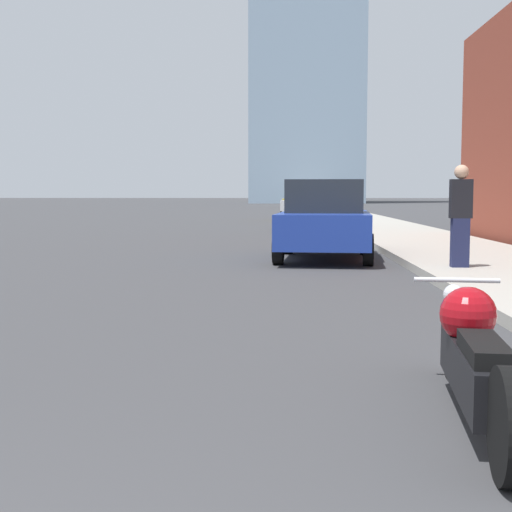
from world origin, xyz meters
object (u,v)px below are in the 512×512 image
(parked_car_blue, at_px, (325,220))
(parked_car_yellow, at_px, (302,203))
(parked_car_white, at_px, (309,207))
(pedestrian, at_px, (461,215))
(motorcycle, at_px, (473,356))

(parked_car_blue, xyz_separation_m, parked_car_yellow, (0.17, 21.81, 0.04))
(parked_car_white, xyz_separation_m, parked_car_yellow, (0.04, 10.33, -0.03))
(parked_car_white, bearing_deg, parked_car_blue, -94.78)
(parked_car_blue, relative_size, parked_car_white, 0.95)
(parked_car_yellow, bearing_deg, pedestrian, -91.43)
(parked_car_white, bearing_deg, motorcycle, -93.75)
(motorcycle, distance_m, parked_car_blue, 10.73)
(motorcycle, bearing_deg, parked_car_blue, 97.82)
(parked_car_yellow, bearing_deg, parked_car_blue, -96.38)
(motorcycle, height_order, parked_car_blue, parked_car_blue)
(parked_car_blue, height_order, pedestrian, pedestrian)
(motorcycle, xyz_separation_m, pedestrian, (1.84, 7.76, 0.66))
(pedestrian, bearing_deg, motorcycle, -103.34)
(motorcycle, relative_size, parked_car_yellow, 0.61)
(motorcycle, bearing_deg, parked_car_yellow, 96.52)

